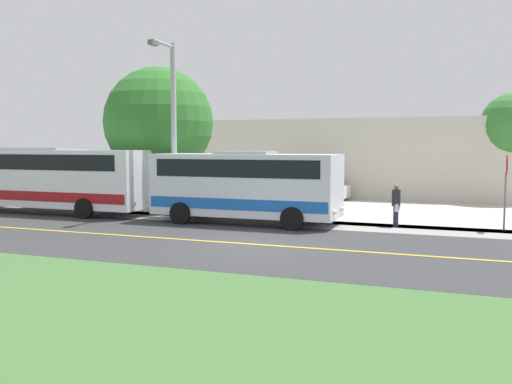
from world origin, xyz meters
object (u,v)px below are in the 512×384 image
(transit_bus_rear, at_px, (37,177))
(pedestrian_waiting, at_px, (330,200))
(pedestrian_with_bags, at_px, (396,204))
(street_light_pole, at_px, (172,122))
(stop_sign, at_px, (506,179))
(commercial_building, at_px, (366,157))
(parked_car_near, at_px, (310,188))
(shuttle_bus_front, at_px, (246,184))
(tree_curbside, at_px, (159,122))

(transit_bus_rear, distance_m, pedestrian_waiting, 14.12)
(pedestrian_with_bags, relative_size, street_light_pole, 0.22)
(stop_sign, bearing_deg, street_light_pole, -84.79)
(transit_bus_rear, bearing_deg, commercial_building, 143.13)
(stop_sign, distance_m, parked_car_near, 13.66)
(transit_bus_rear, bearing_deg, pedestrian_with_bags, 94.49)
(pedestrian_waiting, bearing_deg, stop_sign, 94.33)
(street_light_pole, bearing_deg, pedestrian_waiting, 96.04)
(stop_sign, bearing_deg, parked_car_near, -132.12)
(commercial_building, bearing_deg, shuttle_bus_front, -6.61)
(transit_bus_rear, relative_size, street_light_pole, 1.54)
(transit_bus_rear, relative_size, parked_car_near, 2.60)
(tree_curbside, xyz_separation_m, commercial_building, (-14.00, 7.75, -1.93))
(pedestrian_with_bags, relative_size, stop_sign, 0.59)
(transit_bus_rear, xyz_separation_m, commercial_building, (-16.95, 12.71, 0.70))
(commercial_building, bearing_deg, parked_car_near, -19.35)
(tree_curbside, distance_m, commercial_building, 16.12)
(shuttle_bus_front, bearing_deg, parked_car_near, -178.87)
(shuttle_bus_front, height_order, parked_car_near, shuttle_bus_front)
(transit_bus_rear, height_order, stop_sign, transit_bus_rear)
(shuttle_bus_front, height_order, pedestrian_with_bags, shuttle_bus_front)
(stop_sign, xyz_separation_m, tree_curbside, (-1.30, -15.67, 2.38))
(street_light_pole, bearing_deg, pedestrian_with_bags, 95.35)
(stop_sign, xyz_separation_m, commercial_building, (-15.30, -7.92, 0.45))
(stop_sign, distance_m, tree_curbside, 15.90)
(pedestrian_waiting, distance_m, street_light_pole, 7.66)
(shuttle_bus_front, distance_m, commercial_building, 17.04)
(pedestrian_with_bags, bearing_deg, commercial_building, -165.80)
(pedestrian_waiting, distance_m, parked_car_near, 10.24)
(transit_bus_rear, bearing_deg, shuttle_bus_front, 90.19)
(street_light_pole, bearing_deg, shuttle_bus_front, 83.96)
(pedestrian_waiting, distance_m, stop_sign, 6.66)
(shuttle_bus_front, height_order, tree_curbside, tree_curbside)
(parked_car_near, bearing_deg, pedestrian_with_bags, 32.94)
(stop_sign, xyz_separation_m, street_light_pole, (1.23, -13.48, 2.25))
(street_light_pole, height_order, parked_car_near, street_light_pole)
(street_light_pole, height_order, commercial_building, street_light_pole)
(street_light_pole, relative_size, commercial_building, 0.38)
(shuttle_bus_front, distance_m, parked_car_near, 10.77)
(stop_sign, distance_m, commercial_building, 17.23)
(pedestrian_waiting, bearing_deg, shuttle_bus_front, -71.39)
(commercial_building, bearing_deg, pedestrian_waiting, 4.86)
(stop_sign, relative_size, tree_curbside, 0.41)
(transit_bus_rear, distance_m, parked_car_near, 15.10)
(stop_sign, distance_m, street_light_pole, 13.72)
(transit_bus_rear, distance_m, pedestrian_with_bags, 16.74)
(shuttle_bus_front, relative_size, commercial_building, 0.39)
(transit_bus_rear, distance_m, tree_curbside, 6.34)
(pedestrian_waiting, xyz_separation_m, tree_curbside, (-1.80, -9.09, 3.36))
(pedestrian_with_bags, bearing_deg, parked_car_near, -147.06)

